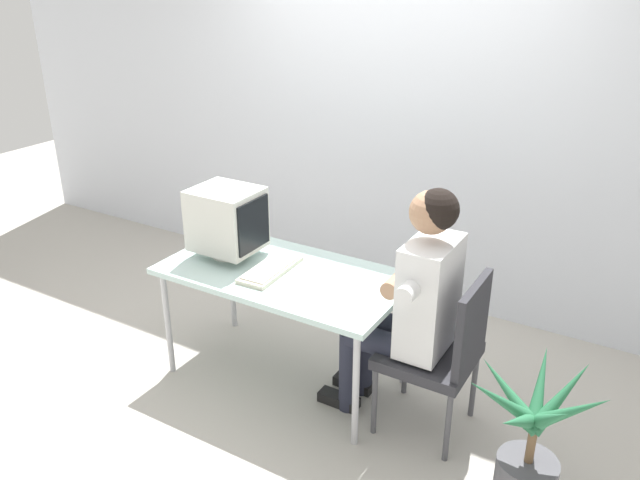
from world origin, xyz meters
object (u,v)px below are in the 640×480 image
(crt_monitor, at_px, (227,220))
(potted_plant, at_px, (530,446))
(desk, at_px, (284,279))
(person_seated, at_px, (412,298))
(keyboard, at_px, (271,269))
(office_chair, at_px, (442,348))

(crt_monitor, distance_m, potted_plant, 2.02)
(desk, height_order, person_seated, person_seated)
(keyboard, xyz_separation_m, office_chair, (1.02, 0.06, -0.22))
(crt_monitor, distance_m, person_seated, 1.19)
(desk, distance_m, office_chair, 0.97)
(desk, xyz_separation_m, person_seated, (0.78, 0.02, 0.09))
(desk, distance_m, potted_plant, 1.56)
(keyboard, distance_m, office_chair, 1.05)
(keyboard, relative_size, potted_plant, 0.60)
(office_chair, distance_m, person_seated, 0.30)
(person_seated, bearing_deg, crt_monitor, -179.81)
(office_chair, bearing_deg, desk, -178.85)
(desk, distance_m, keyboard, 0.10)
(keyboard, xyz_separation_m, person_seated, (0.84, 0.06, 0.02))
(crt_monitor, bearing_deg, potted_plant, -8.23)
(office_chair, xyz_separation_m, potted_plant, (0.54, -0.28, -0.18))
(desk, relative_size, person_seated, 1.03)
(person_seated, distance_m, potted_plant, 0.88)
(crt_monitor, relative_size, office_chair, 0.45)
(office_chair, relative_size, potted_plant, 1.22)
(desk, height_order, keyboard, keyboard)
(person_seated, bearing_deg, potted_plant, -21.13)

